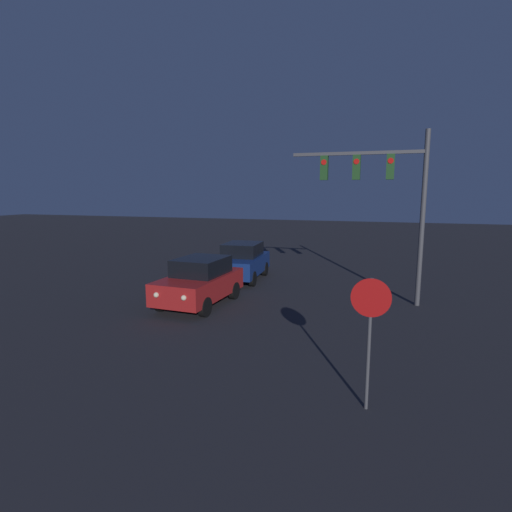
{
  "coord_description": "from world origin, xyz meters",
  "views": [
    {
      "loc": [
        4.55,
        1.52,
        4.16
      ],
      "look_at": [
        0.0,
        15.78,
        1.75
      ],
      "focal_mm": 28.0,
      "sensor_mm": 36.0,
      "label": 1
    }
  ],
  "objects_px": {
    "traffic_signal_mast": "(384,187)",
    "car_far": "(242,261)",
    "stop_sign": "(370,319)",
    "car_near": "(200,281)"
  },
  "relations": [
    {
      "from": "car_near",
      "to": "stop_sign",
      "type": "relative_size",
      "value": 1.57
    },
    {
      "from": "car_near",
      "to": "car_far",
      "type": "bearing_deg",
      "value": -86.97
    },
    {
      "from": "car_near",
      "to": "stop_sign",
      "type": "xyz_separation_m",
      "value": [
        6.22,
        -5.63,
        0.93
      ]
    },
    {
      "from": "traffic_signal_mast",
      "to": "car_far",
      "type": "bearing_deg",
      "value": 160.7
    },
    {
      "from": "traffic_signal_mast",
      "to": "stop_sign",
      "type": "distance_m",
      "value": 8.37
    },
    {
      "from": "car_far",
      "to": "stop_sign",
      "type": "height_order",
      "value": "stop_sign"
    },
    {
      "from": "car_far",
      "to": "stop_sign",
      "type": "distance_m",
      "value": 11.97
    },
    {
      "from": "car_near",
      "to": "traffic_signal_mast",
      "type": "bearing_deg",
      "value": -156.43
    },
    {
      "from": "stop_sign",
      "to": "traffic_signal_mast",
      "type": "bearing_deg",
      "value": 89.24
    },
    {
      "from": "car_near",
      "to": "stop_sign",
      "type": "distance_m",
      "value": 8.44
    }
  ]
}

